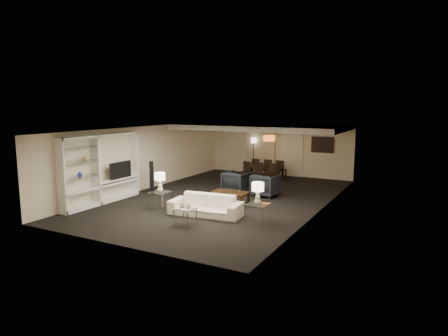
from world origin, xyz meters
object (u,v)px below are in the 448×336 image
chair_nm (258,173)px  armchair_right (266,185)px  table_lamp_left (160,182)px  television (118,170)px  floor_speaker (152,177)px  chair_fm (269,168)px  side_table_left (160,200)px  floor_lamp (253,156)px  side_table_right (257,214)px  vase_amber (85,158)px  marble_table (186,217)px  chair_nr (271,174)px  table_lamp_right (258,193)px  chair_fr (281,169)px  sofa (206,205)px  chair_nl (245,172)px  chair_fl (257,168)px  coffee_table (230,198)px  dining_table (263,174)px  vase_blue (80,174)px  pendant_light (269,138)px  armchair_left (237,182)px

chair_nm → armchair_right: bearing=-62.7°
table_lamp_left → chair_nm: 5.65m
television → floor_speaker: size_ratio=0.84×
floor_speaker → chair_fm: (2.70, 5.13, -0.18)m
side_table_left → chair_fm: chair_fm is taller
floor_lamp → television: bearing=-106.7°
side_table_right → chair_fm: (-2.40, 6.84, 0.15)m
vase_amber → marble_table: bearing=-1.6°
floor_lamp → vase_amber: bearing=-104.2°
chair_nm → floor_lamp: bearing=116.0°
table_lamp_left → marble_table: bearing=-32.9°
side_table_right → chair_nr: 5.83m
chair_nm → table_lamp_right: bearing=-69.4°
chair_nr → chair_fr: (0.00, 1.30, 0.00)m
side_table_right → table_lamp_left: 3.45m
sofa → marble_table: bearing=-96.6°
armchair_right → side_table_right: (1.10, -3.30, -0.13)m
chair_nl → chair_fr: (1.20, 1.30, 0.00)m
sofa → vase_amber: (-3.91, -0.99, 1.32)m
side_table_left → table_lamp_right: size_ratio=0.97×
armchair_right → table_lamp_left: bearing=60.9°
table_lamp_left → television: 2.24m
table_lamp_right → chair_nm: bearing=113.4°
armchair_right → chair_fl: 4.02m
side_table_right → chair_nl: chair_nl is taller
coffee_table → marble_table: 2.70m
dining_table → chair_nl: chair_nl is taller
marble_table → floor_speaker: bearing=140.4°
armchair_right → floor_speaker: 4.31m
coffee_table → vase_blue: vase_blue is taller
pendant_light → vase_blue: pendant_light is taller
marble_table → floor_speaker: floor_speaker is taller
table_lamp_right → dining_table: 6.67m
chair_fm → coffee_table: bearing=90.6°
vase_blue → chair_fr: 8.97m
chair_fl → marble_table: bearing=98.3°
chair_fl → chair_nr: bearing=131.8°
side_table_left → table_lamp_left: size_ratio=0.97×
armchair_left → vase_blue: vase_blue is taller
sofa → marble_table: sofa is taller
chair_nr → chair_fr: same height
pendant_light → floor_speaker: (-3.10, -4.07, -1.31)m
vase_amber → chair_nl: 7.14m
chair_fm → television: bearing=56.5°
television → chair_nl: 5.73m
floor_speaker → side_table_right: bearing=-43.1°
armchair_right → chair_fm: 3.78m
pendant_light → chair_nl: pendant_light is taller
vase_amber → chair_fl: 8.35m
chair_nm → chair_fr: 1.43m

